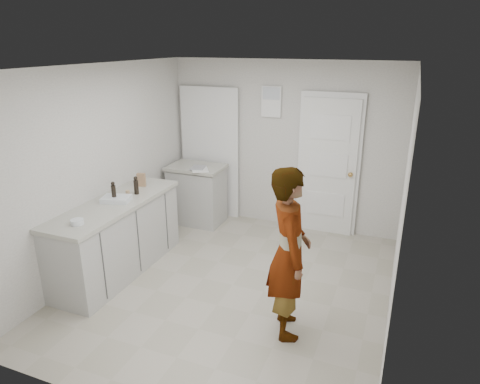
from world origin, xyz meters
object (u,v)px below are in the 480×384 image
at_px(person, 289,253).
at_px(egg_bowl, 77,222).
at_px(oil_cruet_a, 136,186).
at_px(oil_cruet_b, 114,192).
at_px(spice_jar, 128,193).
at_px(cake_mix_box, 141,180).
at_px(baking_dish, 116,199).

relative_size(person, egg_bowl, 12.54).
distance_m(oil_cruet_a, oil_cruet_b, 0.33).
bearing_deg(egg_bowl, person, 8.50).
xyz_separation_m(spice_jar, egg_bowl, (0.01, -0.91, -0.01)).
bearing_deg(cake_mix_box, person, -38.15).
bearing_deg(oil_cruet_b, person, -9.42).
xyz_separation_m(spice_jar, baking_dish, (-0.03, -0.19, -0.01)).
distance_m(cake_mix_box, oil_cruet_b, 0.60).
height_order(oil_cruet_b, egg_bowl, oil_cruet_b).
bearing_deg(oil_cruet_a, person, -17.69).
bearing_deg(egg_bowl, spice_jar, 90.85).
bearing_deg(cake_mix_box, oil_cruet_a, -82.98).
bearing_deg(cake_mix_box, egg_bowl, -101.63).
height_order(cake_mix_box, spice_jar, cake_mix_box).
bearing_deg(baking_dish, spice_jar, 81.33).
height_order(cake_mix_box, oil_cruet_a, oil_cruet_a).
xyz_separation_m(cake_mix_box, egg_bowl, (0.08, -1.30, -0.06)).
relative_size(oil_cruet_a, baking_dish, 0.62).
bearing_deg(baking_dish, cake_mix_box, 93.50).
relative_size(oil_cruet_a, oil_cruet_b, 0.94).
xyz_separation_m(cake_mix_box, oil_cruet_b, (0.02, -0.60, 0.03)).
bearing_deg(person, spice_jar, 52.04).
distance_m(spice_jar, baking_dish, 0.19).
height_order(oil_cruet_a, egg_bowl, oil_cruet_a).
bearing_deg(egg_bowl, oil_cruet_b, 94.96).
height_order(spice_jar, oil_cruet_a, oil_cruet_a).
bearing_deg(oil_cruet_a, spice_jar, -113.02).
bearing_deg(spice_jar, egg_bowl, -89.15).
xyz_separation_m(oil_cruet_b, baking_dish, (0.02, 0.01, -0.09)).
distance_m(baking_dish, egg_bowl, 0.72).
xyz_separation_m(cake_mix_box, spice_jar, (0.06, -0.40, -0.05)).
relative_size(cake_mix_box, spice_jar, 2.29).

